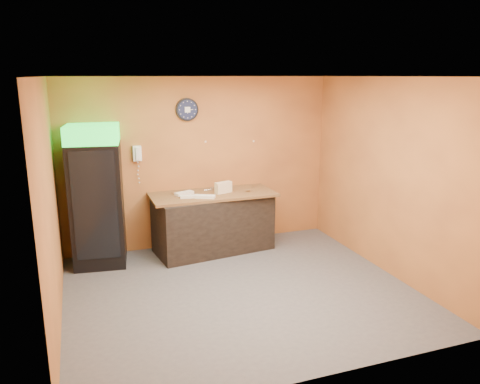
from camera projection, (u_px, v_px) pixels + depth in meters
name	position (u px, v px, depth m)	size (l,w,h in m)	color
floor	(240.00, 291.00, 6.28)	(4.50, 4.50, 0.00)	#47474C
back_wall	(200.00, 163.00, 7.77)	(4.50, 0.02, 2.80)	#BF7235
left_wall	(50.00, 206.00, 5.21)	(0.02, 4.00, 2.80)	#BF7235
right_wall	(389.00, 177.00, 6.66)	(0.02, 4.00, 2.80)	#BF7235
ceiling	(240.00, 76.00, 5.60)	(4.50, 4.00, 0.02)	white
beverage_cooler	(98.00, 198.00, 6.95)	(0.83, 0.84, 2.12)	black
prep_counter	(213.00, 223.00, 7.65)	(1.86, 0.83, 0.93)	black
wall_clock	(187.00, 110.00, 7.46)	(0.36, 0.06, 0.36)	black
wall_phone	(137.00, 153.00, 7.33)	(0.13, 0.11, 0.24)	white
butcher_paper	(213.00, 194.00, 7.53)	(2.00, 0.86, 0.04)	brown
sub_roll_stack	(223.00, 187.00, 7.52)	(0.30, 0.18, 0.18)	beige
wrapped_sandwich_left	(189.00, 197.00, 7.24)	(0.27, 0.10, 0.04)	silver
wrapped_sandwich_mid	(205.00, 197.00, 7.23)	(0.30, 0.12, 0.04)	silver
wrapped_sandwich_right	(184.00, 193.00, 7.43)	(0.31, 0.12, 0.04)	silver
kitchen_tool	(212.00, 189.00, 7.71)	(0.06, 0.06, 0.06)	silver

